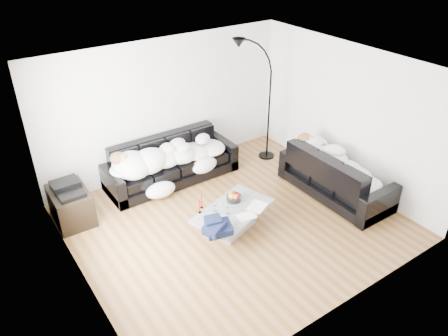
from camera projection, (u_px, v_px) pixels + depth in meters
ground at (234, 222)px, 7.31m from camera, size 5.00×5.00×0.00m
wall_back at (166, 107)px, 8.25m from camera, size 5.00×0.02×2.60m
wall_left at (72, 208)px, 5.43m from camera, size 0.02×4.50×2.60m
wall_right at (347, 116)px, 7.87m from camera, size 0.02×4.50×2.60m
ceiling at (236, 71)px, 5.99m from camera, size 5.00×5.00×0.00m
sofa_back at (171, 161)px, 8.25m from camera, size 2.53×0.88×0.83m
sofa_right at (336, 174)px, 7.83m from camera, size 0.90×2.10×0.85m
sleeper_back at (172, 152)px, 8.10m from camera, size 2.14×0.74×0.43m
sleeper_right at (338, 163)px, 7.72m from camera, size 0.76×1.80×0.44m
teal_cushion at (310, 146)px, 8.11m from camera, size 0.42×0.38×0.20m
coffee_table at (233, 219)px, 7.05m from camera, size 1.48×1.14×0.38m
fruit_bowl at (234, 196)px, 7.15m from camera, size 0.27×0.27×0.15m
wine_glass_a at (215, 207)px, 6.87m from camera, size 0.08×0.08×0.18m
wine_glass_b at (213, 211)px, 6.79m from camera, size 0.08×0.08×0.18m
wine_glass_c at (228, 209)px, 6.82m from camera, size 0.10×0.10×0.19m
candle_left at (200, 207)px, 6.82m from camera, size 0.05×0.05×0.24m
candle_right at (201, 202)px, 6.94m from camera, size 0.06×0.06×0.24m
newspaper_a at (257, 206)px, 7.03m from camera, size 0.41×0.38×0.01m
newspaper_b at (246, 216)px, 6.80m from camera, size 0.32×0.25×0.01m
navy_jacket at (215, 221)px, 6.40m from camera, size 0.41×0.35×0.20m
shoes at (237, 215)px, 7.39m from camera, size 0.51×0.44×0.10m
av_cabinet at (71, 205)px, 7.22m from camera, size 0.59×0.85×0.58m
stereo at (67, 188)px, 7.04m from camera, size 0.45×0.35×0.13m
floor_lamp at (269, 106)px, 8.69m from camera, size 0.89×0.62×2.28m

